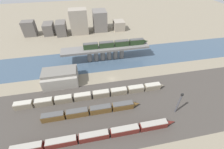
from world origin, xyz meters
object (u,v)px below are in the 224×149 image
(train_yard_far, at_px, (94,95))
(warehouse_building, at_px, (60,77))
(signal_tower, at_px, (178,103))
(train_yard_mid, at_px, (92,111))
(train_on_bridge, at_px, (116,44))
(train_yard_near, at_px, (98,135))

(train_yard_far, relative_size, warehouse_building, 4.10)
(warehouse_building, relative_size, signal_tower, 1.54)
(train_yard_far, height_order, signal_tower, signal_tower)
(train_yard_mid, distance_m, train_yard_far, 10.48)
(train_on_bridge, bearing_deg, train_yard_mid, -115.43)
(train_yard_near, relative_size, warehouse_building, 3.54)
(train_on_bridge, relative_size, train_yard_near, 0.66)
(train_yard_near, relative_size, signal_tower, 5.44)
(train_yard_mid, relative_size, train_yard_far, 0.59)
(train_on_bridge, relative_size, warehouse_building, 2.33)
(train_yard_near, xyz_separation_m, signal_tower, (39.90, 6.10, 4.75))
(train_yard_mid, height_order, train_yard_far, train_yard_mid)
(train_on_bridge, distance_m, train_yard_near, 63.91)
(train_yard_mid, bearing_deg, train_yard_far, 77.88)
(train_on_bridge, xyz_separation_m, warehouse_building, (-38.27, -19.82, -7.76))
(train_on_bridge, height_order, warehouse_building, train_on_bridge)
(train_yard_far, bearing_deg, warehouse_building, 138.73)
(train_yard_near, relative_size, train_yard_mid, 1.46)
(train_yard_near, bearing_deg, train_on_bridge, 70.85)
(train_on_bridge, bearing_deg, signal_tower, -70.25)
(train_yard_near, height_order, train_yard_far, train_yard_far)
(train_yard_far, xyz_separation_m, warehouse_building, (-18.47, 16.20, 2.49))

